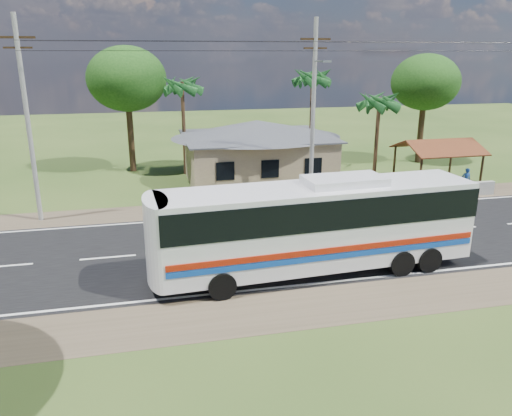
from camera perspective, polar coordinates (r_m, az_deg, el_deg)
The scene contains 14 objects.
ground at distance 25.04m, azimuth 4.45°, elevation -3.92°, with size 120.00×120.00×0.00m, color #2A4317.
road at distance 25.03m, azimuth 4.45°, elevation -3.90°, with size 120.00×16.00×0.03m.
house at distance 36.72m, azimuth 0.07°, elevation 7.28°, with size 12.40×10.00×5.00m.
waiting_shed at distance 37.24m, azimuth 20.14°, elevation 6.51°, with size 5.20×4.48×3.35m.
concrete_barrier at distance 34.82m, azimuth 20.89°, elevation 1.87°, with size 7.00×0.30×0.90m, color #9E9E99.
utility_poles at distance 30.51m, azimuth 5.96°, elevation 11.06°, with size 32.80×2.22×11.00m.
palm_near at distance 37.29m, azimuth 13.91°, elevation 11.70°, with size 2.80×2.80×6.70m.
palm_mid at distance 39.99m, azimuth 6.48°, elevation 14.52°, with size 2.80×2.80×8.20m.
palm_far at distance 38.45m, azimuth -8.45°, elevation 13.61°, with size 2.80×2.80×7.70m.
tree_behind_house at distance 40.32m, azimuth -14.57°, elevation 14.05°, with size 6.00×6.00×9.61m.
tree_behind_shed at distance 44.72m, azimuth 18.80°, elevation 13.41°, with size 5.60×5.60×9.02m.
coach_bus at distance 21.00m, azimuth 7.14°, elevation -1.36°, with size 13.52×3.61×4.16m.
motorcycle at distance 30.65m, azimuth -0.28°, elevation 1.02°, with size 0.59×1.70×0.89m, color black.
person at distance 36.60m, azimuth 22.87°, elevation 2.97°, with size 0.60×0.40×1.65m, color navy.
Camera 1 is at (-7.02, -22.26, 9.06)m, focal length 35.00 mm.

